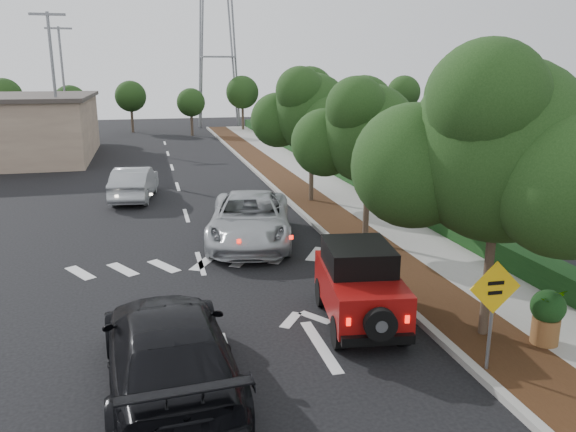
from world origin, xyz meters
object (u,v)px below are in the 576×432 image
object	(u,v)px
red_jeep	(358,283)
black_suv_oncoming	(168,349)
speed_hump_sign	(493,301)
silver_suv_ahead	(250,219)

from	to	relation	value
red_jeep	black_suv_oncoming	xyz separation A→B (m)	(-4.44, -1.94, -0.13)
speed_hump_sign	silver_suv_ahead	bearing A→B (deg)	109.22
red_jeep	silver_suv_ahead	distance (m)	6.96
black_suv_oncoming	red_jeep	bearing A→B (deg)	-159.73
silver_suv_ahead	speed_hump_sign	size ratio (longest dim) A/B	2.64
silver_suv_ahead	red_jeep	bearing A→B (deg)	-66.96
black_suv_oncoming	speed_hump_sign	distance (m)	6.13
speed_hump_sign	red_jeep	bearing A→B (deg)	120.97
silver_suv_ahead	speed_hump_sign	bearing A→B (deg)	-61.39
silver_suv_ahead	black_suv_oncoming	xyz separation A→B (m)	(-3.11, -8.78, -0.00)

